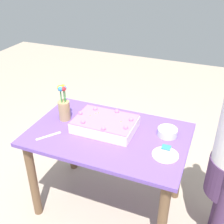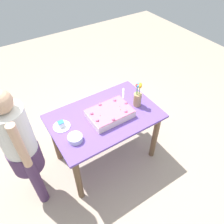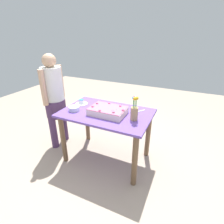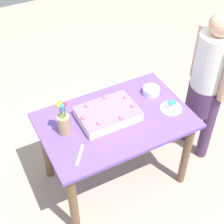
% 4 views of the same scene
% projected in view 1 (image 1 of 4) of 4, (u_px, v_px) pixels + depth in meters
% --- Properties ---
extents(ground_plane, '(8.00, 8.00, 0.00)m').
position_uv_depth(ground_plane, '(109.00, 203.00, 2.54)').
color(ground_plane, tan).
extents(dining_table, '(1.22, 0.79, 0.77)m').
position_uv_depth(dining_table, '(108.00, 148.00, 2.23)').
color(dining_table, '#6849A6').
rests_on(dining_table, ground_plane).
extents(sheet_cake, '(0.47, 0.32, 0.11)m').
position_uv_depth(sheet_cake, '(105.00, 124.00, 2.18)').
color(sheet_cake, '#F8DFCF').
rests_on(sheet_cake, dining_table).
extents(serving_plate_with_slice, '(0.18, 0.18, 0.07)m').
position_uv_depth(serving_plate_with_slice, '(165.00, 153.00, 1.91)').
color(serving_plate_with_slice, white).
rests_on(serving_plate_with_slice, dining_table).
extents(cake_knife, '(0.13, 0.17, 0.00)m').
position_uv_depth(cake_knife, '(49.00, 136.00, 2.12)').
color(cake_knife, silver).
rests_on(cake_knife, dining_table).
extents(flower_vase, '(0.09, 0.09, 0.31)m').
position_uv_depth(flower_vase, '(64.00, 107.00, 2.28)').
color(flower_vase, tan).
rests_on(flower_vase, dining_table).
extents(fruit_bowl, '(0.15, 0.15, 0.06)m').
position_uv_depth(fruit_bowl, '(167.00, 132.00, 2.12)').
color(fruit_bowl, silver).
rests_on(fruit_bowl, dining_table).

